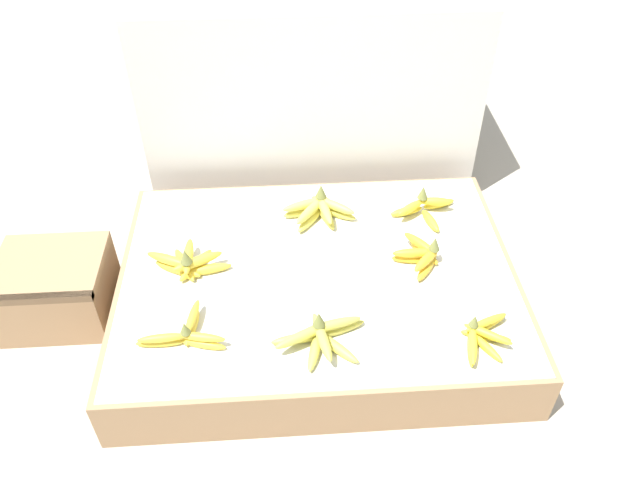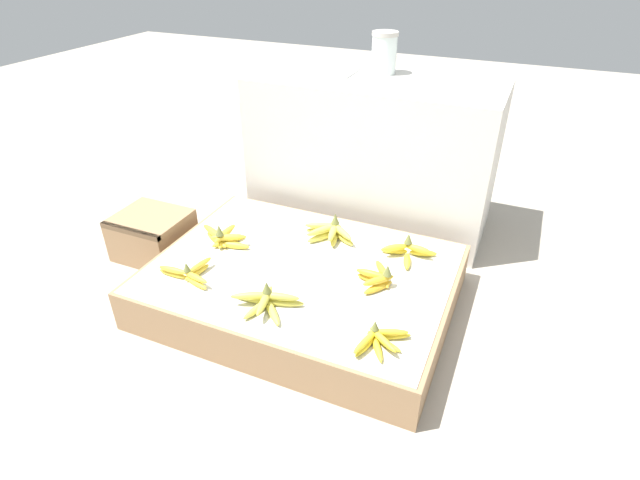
{
  "view_description": "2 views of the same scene",
  "coord_description": "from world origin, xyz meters",
  "px_view_note": "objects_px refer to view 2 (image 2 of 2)",
  "views": [
    {
      "loc": [
        -0.09,
        -1.35,
        1.51
      ],
      "look_at": [
        0.01,
        -0.0,
        0.31
      ],
      "focal_mm": 35.0,
      "sensor_mm": 36.0,
      "label": 1
    },
    {
      "loc": [
        0.73,
        -1.49,
        1.35
      ],
      "look_at": [
        0.05,
        0.06,
        0.29
      ],
      "focal_mm": 28.0,
      "sensor_mm": 36.0,
      "label": 2
    }
  ],
  "objects_px": {
    "wooden_crate": "(153,235)",
    "banana_bunch_back_midright": "(408,251)",
    "glass_jar": "(384,53)",
    "banana_bunch_back_midleft": "(331,232)",
    "banana_bunch_middle_midright": "(379,278)",
    "banana_bunch_middle_left": "(223,238)",
    "foam_tray_white": "(326,70)",
    "banana_bunch_front_midright": "(379,340)",
    "banana_bunch_front_left": "(189,273)",
    "banana_bunch_front_midleft": "(266,301)"
  },
  "relations": [
    {
      "from": "banana_bunch_middle_midright",
      "to": "foam_tray_white",
      "type": "distance_m",
      "value": 1.14
    },
    {
      "from": "banana_bunch_back_midleft",
      "to": "banana_bunch_front_midleft",
      "type": "bearing_deg",
      "value": -93.35
    },
    {
      "from": "banana_bunch_middle_left",
      "to": "banana_bunch_back_midright",
      "type": "xyz_separation_m",
      "value": [
        0.76,
        0.22,
        0.0
      ]
    },
    {
      "from": "wooden_crate",
      "to": "banana_bunch_front_midright",
      "type": "distance_m",
      "value": 1.29
    },
    {
      "from": "banana_bunch_back_midleft",
      "to": "banana_bunch_middle_midright",
      "type": "bearing_deg",
      "value": -38.73
    },
    {
      "from": "banana_bunch_front_midright",
      "to": "banana_bunch_back_midright",
      "type": "distance_m",
      "value": 0.55
    },
    {
      "from": "banana_bunch_front_midright",
      "to": "glass_jar",
      "type": "bearing_deg",
      "value": 108.5
    },
    {
      "from": "banana_bunch_middle_midright",
      "to": "glass_jar",
      "type": "bearing_deg",
      "value": 108.65
    },
    {
      "from": "banana_bunch_back_midleft",
      "to": "banana_bunch_front_left",
      "type": "bearing_deg",
      "value": -128.24
    },
    {
      "from": "banana_bunch_front_midright",
      "to": "banana_bunch_front_left",
      "type": "bearing_deg",
      "value": 175.97
    },
    {
      "from": "banana_bunch_front_midleft",
      "to": "banana_bunch_front_midright",
      "type": "relative_size",
      "value": 1.38
    },
    {
      "from": "banana_bunch_middle_midright",
      "to": "banana_bunch_back_midleft",
      "type": "distance_m",
      "value": 0.38
    },
    {
      "from": "wooden_crate",
      "to": "banana_bunch_back_midleft",
      "type": "bearing_deg",
      "value": 13.7
    },
    {
      "from": "banana_bunch_back_midright",
      "to": "banana_bunch_middle_midright",
      "type": "bearing_deg",
      "value": -102.7
    },
    {
      "from": "banana_bunch_front_midright",
      "to": "foam_tray_white",
      "type": "height_order",
      "value": "foam_tray_white"
    },
    {
      "from": "banana_bunch_front_midright",
      "to": "banana_bunch_back_midright",
      "type": "relative_size",
      "value": 0.82
    },
    {
      "from": "banana_bunch_back_midright",
      "to": "glass_jar",
      "type": "relative_size",
      "value": 1.22
    },
    {
      "from": "glass_jar",
      "to": "wooden_crate",
      "type": "bearing_deg",
      "value": -134.07
    },
    {
      "from": "wooden_crate",
      "to": "banana_bunch_front_midleft",
      "type": "xyz_separation_m",
      "value": [
        0.8,
        -0.33,
        0.1
      ]
    },
    {
      "from": "banana_bunch_middle_left",
      "to": "banana_bunch_back_midleft",
      "type": "relative_size",
      "value": 1.04
    },
    {
      "from": "wooden_crate",
      "to": "banana_bunch_middle_left",
      "type": "distance_m",
      "value": 0.44
    },
    {
      "from": "wooden_crate",
      "to": "foam_tray_white",
      "type": "xyz_separation_m",
      "value": [
        0.56,
        0.78,
        0.65
      ]
    },
    {
      "from": "wooden_crate",
      "to": "banana_bunch_back_midright",
      "type": "distance_m",
      "value": 1.2
    },
    {
      "from": "banana_bunch_front_left",
      "to": "banana_bunch_middle_midright",
      "type": "distance_m",
      "value": 0.74
    },
    {
      "from": "banana_bunch_front_left",
      "to": "banana_bunch_back_midright",
      "type": "relative_size",
      "value": 1.05
    },
    {
      "from": "banana_bunch_front_midleft",
      "to": "banana_bunch_back_midleft",
      "type": "bearing_deg",
      "value": 86.65
    },
    {
      "from": "glass_jar",
      "to": "foam_tray_white",
      "type": "relative_size",
      "value": 0.67
    },
    {
      "from": "wooden_crate",
      "to": "banana_bunch_middle_left",
      "type": "height_order",
      "value": "banana_bunch_middle_left"
    },
    {
      "from": "banana_bunch_middle_midright",
      "to": "glass_jar",
      "type": "height_order",
      "value": "glass_jar"
    },
    {
      "from": "banana_bunch_front_midright",
      "to": "wooden_crate",
      "type": "bearing_deg",
      "value": 164.11
    },
    {
      "from": "banana_bunch_middle_left",
      "to": "foam_tray_white",
      "type": "bearing_deg",
      "value": 80.29
    },
    {
      "from": "banana_bunch_front_midright",
      "to": "banana_bunch_middle_left",
      "type": "distance_m",
      "value": 0.87
    },
    {
      "from": "banana_bunch_back_midleft",
      "to": "foam_tray_white",
      "type": "height_order",
      "value": "foam_tray_white"
    },
    {
      "from": "wooden_crate",
      "to": "foam_tray_white",
      "type": "relative_size",
      "value": 1.13
    },
    {
      "from": "banana_bunch_middle_midright",
      "to": "banana_bunch_back_midright",
      "type": "xyz_separation_m",
      "value": [
        0.05,
        0.23,
        -0.0
      ]
    },
    {
      "from": "banana_bunch_front_midright",
      "to": "banana_bunch_back_midright",
      "type": "xyz_separation_m",
      "value": [
        -0.05,
        0.54,
        0.01
      ]
    },
    {
      "from": "banana_bunch_front_left",
      "to": "banana_bunch_front_midright",
      "type": "bearing_deg",
      "value": -4.03
    },
    {
      "from": "wooden_crate",
      "to": "banana_bunch_back_midleft",
      "type": "relative_size",
      "value": 1.29
    },
    {
      "from": "banana_bunch_front_midleft",
      "to": "banana_bunch_middle_midright",
      "type": "height_order",
      "value": "same"
    },
    {
      "from": "banana_bunch_front_midleft",
      "to": "banana_bunch_front_midright",
      "type": "bearing_deg",
      "value": -3.04
    },
    {
      "from": "wooden_crate",
      "to": "banana_bunch_front_left",
      "type": "relative_size",
      "value": 1.32
    },
    {
      "from": "banana_bunch_back_midright",
      "to": "foam_tray_white",
      "type": "bearing_deg",
      "value": 136.61
    },
    {
      "from": "banana_bunch_front_midleft",
      "to": "banana_bunch_back_midright",
      "type": "xyz_separation_m",
      "value": [
        0.38,
        0.52,
        0.0
      ]
    },
    {
      "from": "banana_bunch_front_midleft",
      "to": "banana_bunch_middle_midright",
      "type": "xyz_separation_m",
      "value": [
        0.33,
        0.29,
        0.0
      ]
    },
    {
      "from": "banana_bunch_front_left",
      "to": "banana_bunch_front_midright",
      "type": "relative_size",
      "value": 1.28
    },
    {
      "from": "banana_bunch_back_midright",
      "to": "glass_jar",
      "type": "xyz_separation_m",
      "value": [
        -0.35,
        0.66,
        0.63
      ]
    },
    {
      "from": "banana_bunch_middle_midright",
      "to": "foam_tray_white",
      "type": "xyz_separation_m",
      "value": [
        -0.57,
        0.82,
        0.55
      ]
    },
    {
      "from": "banana_bunch_front_midleft",
      "to": "banana_bunch_back_midright",
      "type": "height_order",
      "value": "same"
    },
    {
      "from": "banana_bunch_middle_midright",
      "to": "banana_bunch_middle_left",
      "type": "bearing_deg",
      "value": 179.06
    },
    {
      "from": "banana_bunch_back_midright",
      "to": "banana_bunch_front_midright",
      "type": "bearing_deg",
      "value": -84.62
    }
  ]
}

